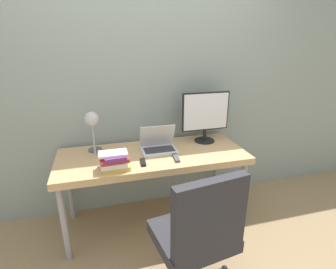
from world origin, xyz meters
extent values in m
plane|color=#937A56|center=(0.00, 0.00, 0.00)|extent=(12.00, 12.00, 0.00)
cube|color=gray|center=(0.00, 0.74, 1.30)|extent=(8.00, 0.05, 2.60)
cube|color=tan|center=(0.00, 0.34, 0.71)|extent=(1.68, 0.68, 0.06)
cylinder|color=gray|center=(-0.78, 0.06, 0.34)|extent=(0.05, 0.05, 0.68)
cylinder|color=gray|center=(0.78, 0.06, 0.34)|extent=(0.05, 0.05, 0.68)
cylinder|color=gray|center=(-0.78, 0.62, 0.34)|extent=(0.05, 0.05, 0.68)
cylinder|color=gray|center=(0.78, 0.62, 0.34)|extent=(0.05, 0.05, 0.68)
cube|color=silver|center=(0.07, 0.36, 0.75)|extent=(0.32, 0.24, 0.02)
cube|color=#2D2D33|center=(0.07, 0.36, 0.76)|extent=(0.27, 0.14, 0.00)
cube|color=silver|center=(0.07, 0.44, 0.87)|extent=(0.32, 0.10, 0.22)
cube|color=silver|center=(0.07, 0.44, 0.87)|extent=(0.29, 0.08, 0.19)
cylinder|color=black|center=(0.57, 0.50, 0.74)|extent=(0.20, 0.20, 0.01)
cylinder|color=black|center=(0.57, 0.50, 0.81)|extent=(0.04, 0.04, 0.12)
cube|color=black|center=(0.57, 0.50, 1.05)|extent=(0.48, 0.02, 0.38)
cube|color=silver|center=(0.57, 0.49, 1.05)|extent=(0.45, 0.00, 0.35)
cylinder|color=#4C4C51|center=(-0.50, 0.54, 0.75)|extent=(0.12, 0.12, 0.02)
cylinder|color=#99999E|center=(-0.50, 0.46, 0.92)|extent=(0.02, 0.17, 0.34)
sphere|color=#B2B2B7|center=(-0.50, 0.39, 1.09)|extent=(0.12, 0.12, 0.12)
sphere|color=black|center=(0.40, -0.40, 0.03)|extent=(0.05, 0.05, 0.05)
sphere|color=black|center=(0.15, -0.15, 0.03)|extent=(0.05, 0.05, 0.05)
cylinder|color=black|center=(0.12, -0.30, 0.03)|extent=(0.08, 0.30, 0.03)
cylinder|color=#2D2D33|center=(0.10, -0.44, 0.23)|extent=(0.04, 0.04, 0.36)
cube|color=#2D2D33|center=(0.10, -0.44, 0.45)|extent=(0.56, 0.52, 0.09)
cube|color=#2D2D33|center=(0.13, -0.63, 0.74)|extent=(0.48, 0.14, 0.48)
cube|color=gold|center=(-0.35, 0.11, 0.76)|extent=(0.21, 0.14, 0.04)
cube|color=silver|center=(-0.36, 0.13, 0.79)|extent=(0.21, 0.19, 0.04)
cube|color=#B2382D|center=(-0.36, 0.12, 0.82)|extent=(0.23, 0.17, 0.03)
cube|color=#753384|center=(-0.35, 0.12, 0.85)|extent=(0.18, 0.18, 0.03)
cube|color=silver|center=(-0.36, 0.12, 0.87)|extent=(0.22, 0.13, 0.02)
cube|color=#4C4C51|center=(0.17, 0.17, 0.75)|extent=(0.06, 0.16, 0.02)
cube|color=black|center=(-0.12, 0.16, 0.75)|extent=(0.05, 0.13, 0.02)
ellipsoid|color=white|center=(-0.40, 0.10, 0.76)|extent=(0.13, 0.09, 0.04)
camera|label=1|loc=(-0.44, -1.79, 1.70)|focal=28.00mm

